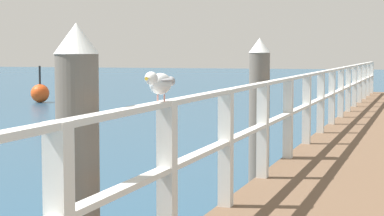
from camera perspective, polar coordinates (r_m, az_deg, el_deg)
The scene contains 5 objects.
pier_railing at distance 12.86m, azimuth 10.26°, elevation 1.03°, with size 0.12×25.57×1.10m.
dock_piling_near at distance 4.71m, azimuth -9.09°, elevation -6.13°, with size 0.29×0.29×2.12m.
dock_piling_far at distance 9.72m, azimuth 5.39°, elevation -0.61°, with size 0.29×0.29×2.12m.
seagull_foreground at distance 4.95m, azimuth -2.57°, elevation 2.05°, with size 0.18×0.48×0.21m.
channel_buoy at distance 27.75m, azimuth -12.05°, elevation 1.17°, with size 0.70×0.70×1.40m.
Camera 1 is at (0.58, 0.81, 1.94)m, focal length 66.72 mm.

